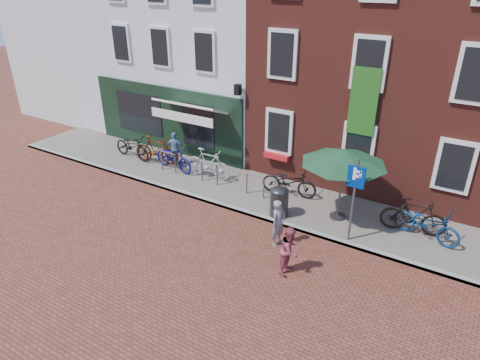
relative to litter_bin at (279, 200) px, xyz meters
The scene contains 18 objects.
ground 2.00m from the litter_bin, 166.93° to the right, with size 80.00×80.00×0.00m, color brown.
sidewalk 1.50m from the litter_bin, 127.96° to the left, with size 24.00×3.00×0.10m, color slate.
building_stucco 10.23m from the litter_bin, 136.13° to the left, with size 8.00×8.00×9.00m, color silver.
building_brick_mid 7.87m from the litter_bin, 88.58° to the left, with size 6.00×8.00×10.00m, color maroon.
filler_left 16.23m from the litter_bin, 155.37° to the left, with size 7.00×8.00×9.00m, color silver.
litter_bin is the anchor object (origin of this frame).
parking_sign 2.69m from the litter_bin, ahead, with size 0.50×0.08×2.66m.
parasol 2.55m from the litter_bin, 27.02° to the left, with size 2.69×2.69×2.49m.
woman 1.52m from the litter_bin, 64.60° to the right, with size 0.53×0.35×1.47m, color gray.
boy 2.80m from the litter_bin, 57.46° to the right, with size 0.67×0.52×1.38m, color #9E3F51.
cafe_person 5.72m from the litter_bin, 165.13° to the left, with size 0.82×0.34×1.41m, color #6685AE.
bicycle_0 7.63m from the litter_bin, behind, with size 0.70×2.01×1.05m, color black.
bicycle_1 6.43m from the litter_bin, 169.45° to the left, with size 0.55×1.95×1.17m, color #531A07.
bicycle_2 5.36m from the litter_bin, 168.98° to the left, with size 0.70×2.01×1.05m, color #0E0C59.
bicycle_3 3.83m from the litter_bin, 162.36° to the left, with size 0.55×1.95×1.17m, color #A3A3A5.
bicycle_4 1.50m from the litter_bin, 103.01° to the left, with size 0.70×2.01×1.05m, color black.
bicycle_5 4.14m from the litter_bin, 17.12° to the left, with size 0.55×1.95×1.17m, color black.
bicycle_6 4.50m from the litter_bin, 13.78° to the left, with size 0.70×2.01×1.05m, color navy.
Camera 1 is at (7.04, -10.58, 7.38)m, focal length 31.73 mm.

